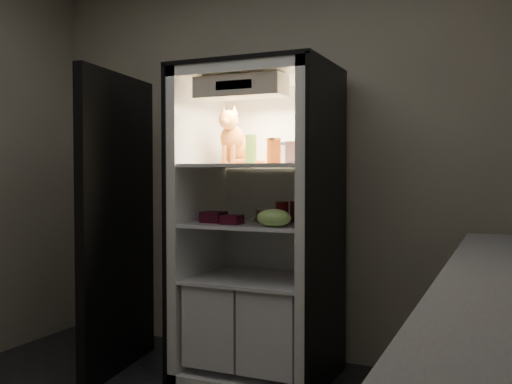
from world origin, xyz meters
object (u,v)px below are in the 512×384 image
soda_can_b (308,213)px  berry_box_right (232,220)px  cream_carton (293,152)px  soda_can_c (282,213)px  soda_can_a (296,211)px  grape_bag (274,218)px  berry_box_left (214,217)px  mayo_tub (277,153)px  salsa_jar (274,151)px  parmesan_shaker (251,149)px  condiment_jar (261,215)px  pepper_jar (309,144)px  refrigerator (260,246)px  tabby_cat (235,143)px

soda_can_b → berry_box_right: soda_can_b is taller
cream_carton → soda_can_c: cream_carton is taller
soda_can_a → grape_bag: 0.34m
soda_can_c → berry_box_left: (-0.43, -0.04, -0.04)m
mayo_tub → salsa_jar: size_ratio=0.89×
parmesan_shaker → condiment_jar: bearing=33.8°
pepper_jar → cream_carton: bearing=-100.9°
cream_carton → soda_can_a: cream_carton is taller
refrigerator → grape_bag: 0.39m
salsa_jar → berry_box_left: 0.54m
soda_can_b → condiment_jar: size_ratio=1.59×
refrigerator → soda_can_b: (0.31, 0.00, 0.21)m
grape_bag → soda_can_b: bearing=69.1°
refrigerator → soda_can_c: 0.31m
salsa_jar → soda_can_b: 0.41m
refrigerator → grape_bag: (0.20, -0.27, 0.20)m
parmesan_shaker → berry_box_right: parmesan_shaker is taller
tabby_cat → grape_bag: bearing=-42.4°
berry_box_right → salsa_jar: bearing=39.3°
mayo_tub → condiment_jar: 0.40m
soda_can_b → berry_box_left: bearing=-163.6°
cream_carton → berry_box_left: (-0.52, 0.03, -0.38)m
mayo_tub → berry_box_right: 0.53m
refrigerator → cream_carton: size_ratio=15.36×
pepper_jar → berry_box_left: size_ratio=1.74×
refrigerator → parmesan_shaker: (-0.03, -0.06, 0.59)m
refrigerator → soda_can_a: size_ratio=14.39×
refrigerator → pepper_jar: size_ratio=8.39×
salsa_jar → condiment_jar: salsa_jar is taller
salsa_jar → parmesan_shaker: bearing=174.3°
grape_bag → cream_carton: bearing=43.6°
refrigerator → tabby_cat: bearing=169.3°
pepper_jar → soda_can_c: size_ratio=1.63×
refrigerator → berry_box_right: bearing=-107.6°
tabby_cat → berry_box_right: bearing=-71.6°
condiment_jar → grape_bag: 0.31m
pepper_jar → berry_box_left: pepper_jar is taller
berry_box_left → cream_carton: bearing=-3.5°
pepper_jar → salsa_jar: bearing=-163.5°
parmesan_shaker → mayo_tub: bearing=52.7°
salsa_jar → berry_box_left: bearing=-166.8°
tabby_cat → refrigerator: bearing=-15.2°
cream_carton → pepper_jar: bearing=79.1°
cream_carton → grape_bag: bearing=-136.4°
mayo_tub → soda_can_a: mayo_tub is taller
soda_can_b → berry_box_right: bearing=-148.2°
parmesan_shaker → grape_bag: size_ratio=0.89×
condiment_jar → berry_box_left: 0.29m
cream_carton → grape_bag: size_ratio=0.62×
tabby_cat → berry_box_right: tabby_cat is taller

